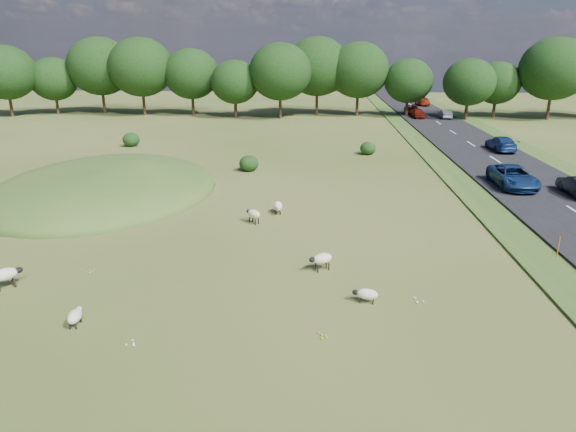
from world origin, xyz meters
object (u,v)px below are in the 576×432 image
at_px(marker_post, 558,248).
at_px(sheep_2, 75,316).
at_px(car_4, 423,101).
at_px(sheep_3, 254,214).
at_px(sheep_1, 278,206).
at_px(car_1, 445,114).
at_px(car_5, 413,110).
at_px(sheep_0, 322,259).
at_px(sheep_4, 5,274).
at_px(sheep_5, 366,294).
at_px(car_0, 418,113).
at_px(car_3, 501,143).
at_px(car_6, 513,177).

bearing_deg(marker_post, sheep_2, -159.88).
bearing_deg(car_4, sheep_2, 70.38).
xyz_separation_m(marker_post, sheep_3, (-15.91, 4.52, -0.00)).
height_order(sheep_1, car_1, car_1).
distance_m(sheep_1, car_5, 53.07).
xyz_separation_m(marker_post, sheep_0, (-11.83, -2.14, 0.01)).
bearing_deg(sheep_0, sheep_2, 2.51).
distance_m(sheep_0, sheep_2, 10.98).
distance_m(sheep_2, sheep_4, 5.34).
xyz_separation_m(sheep_5, car_1, (16.14, 57.01, 0.47)).
bearing_deg(car_0, car_5, 90.00).
height_order(sheep_2, sheep_3, sheep_3).
relative_size(marker_post, sheep_5, 1.08).
relative_size(sheep_4, car_0, 0.32).
relative_size(marker_post, car_1, 0.32).
bearing_deg(car_3, sheep_4, 45.42).
height_order(sheep_2, car_4, car_4).
relative_size(sheep_5, car_5, 0.24).
xyz_separation_m(sheep_0, sheep_3, (-4.08, 6.67, -0.01)).
height_order(car_0, car_3, car_3).
relative_size(sheep_4, sheep_5, 1.09).
xyz_separation_m(sheep_3, car_3, (22.07, 22.95, 0.37)).
bearing_deg(sheep_3, marker_post, -150.49).
xyz_separation_m(sheep_1, sheep_2, (-6.64, -14.30, -0.08)).
bearing_deg(car_3, sheep_5, 63.76).
xyz_separation_m(sheep_5, car_5, (12.34, 62.07, 0.50)).
bearing_deg(sheep_3, car_1, -69.68).
relative_size(sheep_1, car_1, 0.36).
bearing_deg(car_4, car_1, 90.00).
distance_m(sheep_0, sheep_1, 9.09).
bearing_deg(car_5, sheep_3, -109.26).
distance_m(car_0, car_6, 38.80).
relative_size(sheep_3, car_4, 0.23).
bearing_deg(sheep_4, car_0, 18.70).
xyz_separation_m(car_0, car_3, (3.80, -24.57, 0.06)).
bearing_deg(car_4, marker_post, 84.91).
height_order(marker_post, car_5, car_5).
relative_size(sheep_1, car_3, 0.28).
bearing_deg(car_5, car_0, -90.00).
bearing_deg(sheep_1, car_6, 102.76).
bearing_deg(sheep_3, sheep_2, 111.93).
bearing_deg(car_6, sheep_5, -123.68).
height_order(marker_post, sheep_5, marker_post).
bearing_deg(car_5, sheep_0, -103.53).
distance_m(sheep_3, car_6, 20.25).
height_order(sheep_5, car_5, car_5).
relative_size(sheep_3, car_5, 0.24).
distance_m(sheep_5, car_4, 76.09).
relative_size(sheep_3, car_6, 0.20).
bearing_deg(sheep_3, car_4, -63.50).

